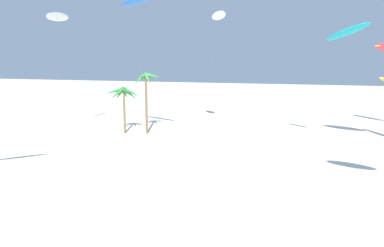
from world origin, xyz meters
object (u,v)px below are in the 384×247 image
at_px(flying_kite_4, 347,32).
at_px(flying_kite_3, 219,16).
at_px(palm_tree_0, 123,94).
at_px(flying_kite_2, 58,17).
at_px(palm_tree_1, 146,82).

bearing_deg(flying_kite_4, flying_kite_3, 155.58).
bearing_deg(flying_kite_4, palm_tree_0, 173.52).
distance_m(flying_kite_2, flying_kite_4, 34.18).
relative_size(flying_kite_2, flying_kite_3, 0.97).
xyz_separation_m(palm_tree_0, palm_tree_1, (3.06, 0.66, 1.75)).
distance_m(palm_tree_1, flying_kite_3, 13.00).
height_order(flying_kite_2, flying_kite_4, flying_kite_2).
bearing_deg(flying_kite_2, flying_kite_3, 22.76).
distance_m(palm_tree_1, flying_kite_2, 13.58).
height_order(palm_tree_0, flying_kite_2, flying_kite_2).
bearing_deg(palm_tree_0, flying_kite_2, -147.90).
height_order(palm_tree_1, flying_kite_2, flying_kite_2).
relative_size(palm_tree_0, flying_kite_3, 0.39).
distance_m(flying_kite_2, flying_kite_3, 20.51).
xyz_separation_m(palm_tree_0, flying_kite_4, (27.45, -3.12, 7.61)).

